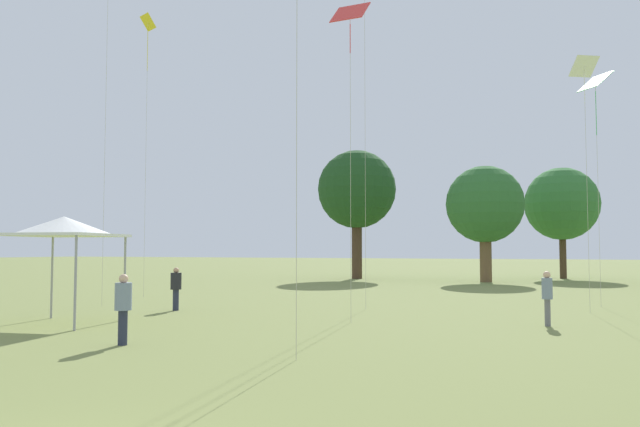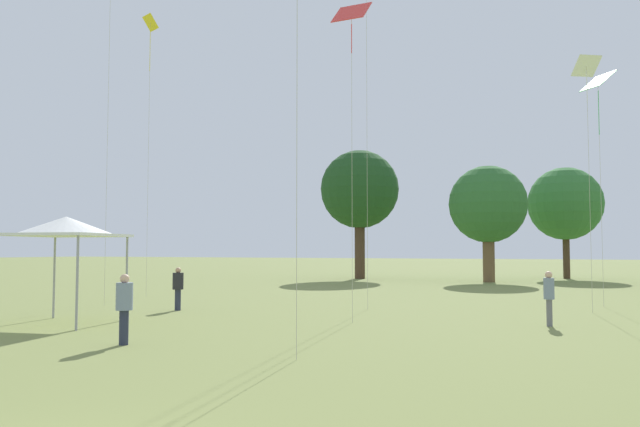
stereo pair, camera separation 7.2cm
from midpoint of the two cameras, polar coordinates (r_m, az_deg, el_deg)
name	(u,v)px [view 2 (the right image)]	position (r m, az deg, el deg)	size (l,w,h in m)	color
person_standing_0	(178,285)	(23.36, -12.77, -6.41)	(0.54, 0.54, 1.55)	#282D42
person_standing_3	(549,293)	(19.29, 20.31, -6.84)	(0.40, 0.40, 1.58)	slate
person_standing_5	(124,303)	(15.28, -17.33, -7.82)	(0.54, 0.54, 1.63)	#282D42
canopy_tent	(66,227)	(20.15, -22.11, -1.17)	(3.37, 3.37, 3.20)	white
kite_0	(598,87)	(27.22, 24.15, 10.55)	(1.40, 1.40, 9.16)	green
kite_1	(352,20)	(20.29, 3.01, 17.28)	(1.10, 0.82, 9.95)	red
kite_3	(150,39)	(31.98, -15.20, 15.16)	(0.90, 0.73, 13.39)	yellow
kite_8	(587,74)	(24.63, 23.27, 11.62)	(1.07, 1.00, 9.05)	white
distant_tree_1	(360,190)	(47.73, 3.68, 2.15)	(5.97, 5.97, 9.80)	#473323
distant_tree_2	(565,204)	(51.26, 21.54, 0.82)	(5.57, 5.57, 8.51)	#473323
distant_tree_3	(488,205)	(44.23, 15.15, 0.76)	(5.29, 5.29, 7.97)	brown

